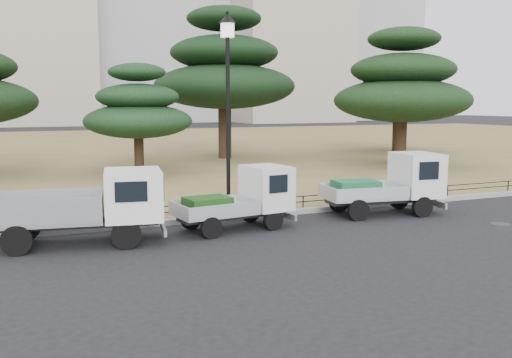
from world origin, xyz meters
name	(u,v)px	position (x,y,z in m)	size (l,w,h in m)	color
ground	(285,236)	(0.00, 0.00, 0.00)	(220.00, 220.00, 0.00)	black
lawn	(107,149)	(0.00, 30.60, 0.07)	(120.00, 56.00, 0.15)	olive
curb	(248,215)	(0.00, 2.60, 0.08)	(120.00, 0.25, 0.16)	gray
truck_large	(87,204)	(-4.99, 1.17, 1.04)	(4.48, 2.33, 1.86)	black
truck_kei_front	(242,198)	(-0.74, 1.29, 0.87)	(3.46, 1.82, 1.75)	black
truck_kei_rear	(390,184)	(4.44, 1.40, 0.97)	(3.90, 2.08, 1.95)	black
street_lamp	(228,81)	(-0.55, 2.90, 4.22)	(0.54, 0.54, 6.03)	black
pipe_fence	(247,203)	(0.00, 2.75, 0.44)	(38.00, 0.04, 0.40)	black
manhole	(501,224)	(6.50, -1.20, 0.01)	(0.60, 0.60, 0.01)	#2D2D30
pine_center_left	(138,110)	(-1.01, 14.02, 3.20)	(5.19, 5.19, 5.28)	black
pine_center_right	(224,71)	(5.45, 19.54, 5.43)	(8.59, 8.59, 9.11)	black
pine_east_near	(402,87)	(12.74, 11.78, 4.40)	(7.29, 7.29, 7.36)	black
pine_east_far	(398,96)	(18.19, 19.34, 3.97)	(6.60, 6.60, 6.63)	black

